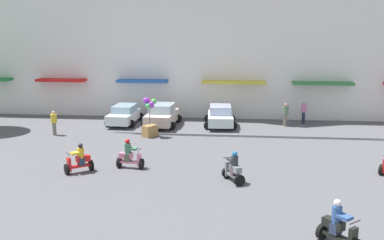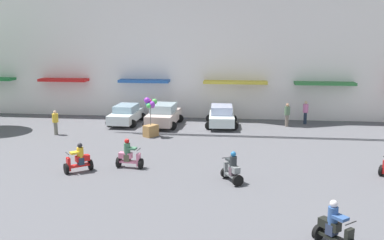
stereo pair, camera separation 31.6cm
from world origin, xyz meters
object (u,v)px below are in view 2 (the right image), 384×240
at_px(scooter_rider_7, 129,156).
at_px(pedestrian_0, 55,121).
at_px(parked_car_1, 164,115).
at_px(parked_car_2, 222,116).
at_px(scooter_rider_1, 79,160).
at_px(pedestrian_1, 306,111).
at_px(scooter_rider_0, 335,228).
at_px(scooter_rider_8, 232,169).
at_px(balloon_vendor_cart, 151,119).
at_px(parked_car_0, 126,114).
at_px(pedestrian_2, 287,113).

height_order(scooter_rider_7, pedestrian_0, pedestrian_0).
distance_m(parked_car_1, parked_car_2, 4.18).
bearing_deg(scooter_rider_1, pedestrian_1, 45.40).
bearing_deg(scooter_rider_0, pedestrian_0, 138.12).
bearing_deg(scooter_rider_0, parked_car_2, 104.28).
xyz_separation_m(scooter_rider_8, balloon_vendor_cart, (-5.49, 8.17, 0.54)).
bearing_deg(scooter_rider_1, scooter_rider_0, -30.37).
height_order(scooter_rider_7, balloon_vendor_cart, balloon_vendor_cart).
xyz_separation_m(scooter_rider_7, balloon_vendor_cart, (-0.29, 6.63, 0.55)).
height_order(pedestrian_1, balloon_vendor_cart, balloon_vendor_cart).
bearing_deg(scooter_rider_8, scooter_rider_0, -59.41).
distance_m(parked_car_1, scooter_rider_1, 11.09).
height_order(parked_car_1, balloon_vendor_cart, balloon_vendor_cart).
bearing_deg(pedestrian_0, parked_car_0, 46.59).
height_order(parked_car_1, pedestrian_1, pedestrian_1).
xyz_separation_m(scooter_rider_7, pedestrian_1, (10.21, 11.77, 0.36)).
bearing_deg(pedestrian_0, scooter_rider_7, -43.87).
distance_m(parked_car_2, pedestrian_2, 4.70).
distance_m(parked_car_0, pedestrian_0, 5.43).
xyz_separation_m(scooter_rider_7, pedestrian_0, (-6.64, 6.39, 0.31)).
relative_size(scooter_rider_7, scooter_rider_8, 1.02).
xyz_separation_m(parked_car_0, parked_car_1, (2.87, -0.38, 0.07)).
distance_m(parked_car_1, pedestrian_1, 10.42).
bearing_deg(pedestrian_1, pedestrian_2, -144.56).
height_order(parked_car_0, scooter_rider_8, scooter_rider_8).
height_order(parked_car_1, scooter_rider_7, parked_car_1).
height_order(scooter_rider_8, pedestrian_2, pedestrian_2).
bearing_deg(scooter_rider_7, pedestrian_2, 50.74).
xyz_separation_m(scooter_rider_1, balloon_vendor_cart, (1.99, 7.54, 0.56)).
relative_size(scooter_rider_8, balloon_vendor_cart, 0.57).
relative_size(pedestrian_0, pedestrian_1, 0.95).
xyz_separation_m(parked_car_1, scooter_rider_1, (-2.23, -10.86, -0.20)).
height_order(parked_car_0, pedestrian_1, pedestrian_1).
height_order(parked_car_1, pedestrian_0, pedestrian_0).
height_order(parked_car_2, pedestrian_1, pedestrian_1).
xyz_separation_m(scooter_rider_0, scooter_rider_1, (-10.87, 6.37, -0.04)).
height_order(parked_car_2, pedestrian_0, pedestrian_0).
relative_size(scooter_rider_1, scooter_rider_8, 0.98).
bearing_deg(pedestrian_1, scooter_rider_1, -134.60).
xyz_separation_m(parked_car_0, pedestrian_1, (13.13, 1.44, 0.25)).
height_order(parked_car_0, pedestrian_0, pedestrian_0).
bearing_deg(parked_car_0, balloon_vendor_cart, -54.64).
height_order(parked_car_0, pedestrian_2, pedestrian_2).
relative_size(scooter_rider_0, pedestrian_0, 0.96).
relative_size(pedestrian_1, balloon_vendor_cart, 0.66).
height_order(parked_car_2, scooter_rider_0, scooter_rider_0).
distance_m(parked_car_0, parked_car_1, 2.89).
relative_size(scooter_rider_0, balloon_vendor_cart, 0.60).
distance_m(scooter_rider_7, pedestrian_0, 9.22).
height_order(scooter_rider_0, scooter_rider_1, scooter_rider_0).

